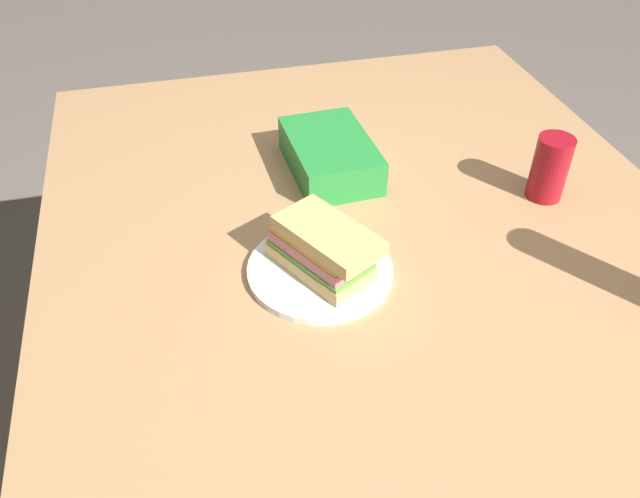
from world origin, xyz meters
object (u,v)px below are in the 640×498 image
chip_bag (330,155)px  soda_can_red (550,168)px  dining_table (379,285)px  paper_plate (320,270)px  sandwich (322,248)px

chip_bag → soda_can_red: bearing=61.3°
dining_table → chip_bag: bearing=-174.2°
paper_plate → chip_bag: size_ratio=1.02×
soda_can_red → chip_bag: size_ratio=0.53×
paper_plate → soda_can_red: soda_can_red is taller
dining_table → paper_plate: size_ratio=6.25×
dining_table → sandwich: size_ratio=7.36×
dining_table → paper_plate: (0.04, -0.12, 0.09)m
paper_plate → sandwich: (0.00, 0.00, 0.05)m
dining_table → soda_can_red: (-0.07, 0.34, 0.15)m
sandwich → chip_bag: bearing=162.9°
paper_plate → dining_table: bearing=107.5°
paper_plate → sandwich: size_ratio=1.18×
dining_table → sandwich: sandwich is taller
paper_plate → soda_can_red: bearing=103.1°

